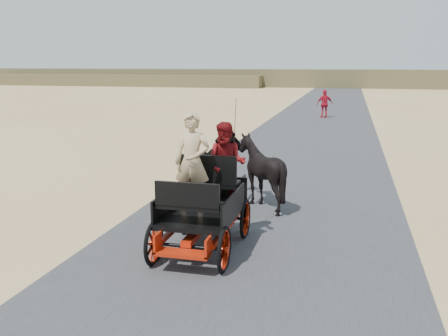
% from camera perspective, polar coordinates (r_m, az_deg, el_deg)
% --- Properties ---
extents(ground, '(140.00, 140.00, 0.00)m').
position_cam_1_polar(ground, '(9.72, 3.41, -8.40)').
color(ground, tan).
extents(road, '(6.00, 140.00, 0.01)m').
position_cam_1_polar(road, '(9.72, 3.41, -8.37)').
color(road, '#38383A').
rests_on(road, ground).
extents(ridge_far, '(140.00, 6.00, 2.40)m').
position_cam_1_polar(ridge_far, '(71.01, 12.98, 9.95)').
color(ridge_far, brown).
rests_on(ridge_far, ground).
extents(ridge_near, '(40.00, 4.00, 1.60)m').
position_cam_1_polar(ridge_near, '(74.11, -11.34, 9.78)').
color(ridge_near, brown).
rests_on(ridge_near, ground).
extents(carriage, '(1.30, 2.40, 0.72)m').
position_cam_1_polar(carriage, '(9.24, -2.44, -7.12)').
color(carriage, black).
rests_on(carriage, ground).
extents(horse_left, '(0.91, 2.01, 1.70)m').
position_cam_1_polar(horse_left, '(12.03, -0.91, -0.16)').
color(horse_left, black).
rests_on(horse_left, ground).
extents(horse_right, '(1.37, 1.54, 1.70)m').
position_cam_1_polar(horse_right, '(11.80, 4.25, -0.43)').
color(horse_right, black).
rests_on(horse_right, ground).
extents(driver_man, '(0.66, 0.43, 1.80)m').
position_cam_1_polar(driver_man, '(9.01, -3.64, 0.69)').
color(driver_man, tan).
rests_on(driver_man, carriage).
extents(passenger_woman, '(0.77, 0.60, 1.58)m').
position_cam_1_polar(passenger_woman, '(9.42, 0.28, 0.51)').
color(passenger_woman, '#660C0F').
rests_on(passenger_woman, carriage).
extents(pedestrian, '(1.09, 0.77, 1.73)m').
position_cam_1_polar(pedestrian, '(31.62, 11.43, 7.20)').
color(pedestrian, '#B51429').
rests_on(pedestrian, ground).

